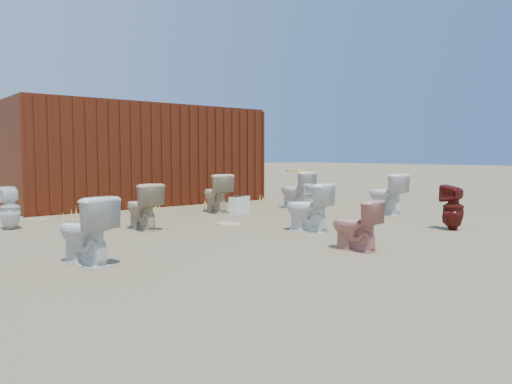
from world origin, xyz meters
TOP-DOWN VIEW (x-y plane):
  - ground at (0.00, 0.00)m, footprint 100.00×100.00m
  - shipping_container at (0.00, 5.20)m, footprint 6.00×2.40m
  - toilet_front_a at (-3.60, -0.84)m, footprint 0.59×0.83m
  - toilet_front_pink at (-0.65, -2.19)m, footprint 0.44×0.68m
  - toilet_front_c at (-0.01, -0.71)m, footprint 0.58×0.83m
  - toilet_front_maroon at (1.92, -2.07)m, footprint 0.34×0.35m
  - toilet_front_e at (2.86, -0.08)m, footprint 0.54×0.86m
  - toilet_back_a at (-3.60, 2.49)m, footprint 0.31×0.32m
  - toilet_back_beige_left at (-1.95, 1.12)m, footprint 0.44×0.75m
  - toilet_back_beige_right at (0.34, 2.33)m, footprint 0.57×0.86m
  - toilet_back_yellowlid at (2.19, 1.86)m, footprint 0.54×0.86m
  - toilet_back_e at (1.29, 0.44)m, footprint 0.30×0.30m
  - yellow_lid at (2.19, 1.86)m, footprint 0.43×0.53m
  - loose_tank at (0.65, 1.95)m, footprint 0.54×0.35m
  - loose_lid_near at (-0.53, 0.72)m, footprint 0.44×0.54m
  - loose_lid_far at (-2.91, 3.38)m, footprint 0.37×0.48m
  - weed_clump_a at (-2.53, 2.73)m, footprint 0.36×0.36m
  - weed_clump_b at (0.50, 2.97)m, footprint 0.32×0.32m
  - weed_clump_c at (2.31, 2.98)m, footprint 0.36×0.36m
  - weed_clump_d at (-0.53, 3.50)m, footprint 0.30×0.30m
  - weed_clump_e at (1.16, 3.49)m, footprint 0.34×0.34m
  - weed_clump_f at (2.60, 0.02)m, footprint 0.28×0.28m

SIDE VIEW (x-z plane):
  - ground at x=0.00m, z-range 0.00..0.00m
  - loose_lid_near at x=-0.53m, z-range 0.00..0.02m
  - loose_lid_far at x=-2.91m, z-range 0.00..0.02m
  - weed_clump_b at x=0.50m, z-range 0.00..0.25m
  - weed_clump_f at x=2.60m, z-range 0.00..0.25m
  - weed_clump_d at x=-0.53m, z-range 0.00..0.26m
  - weed_clump_a at x=-2.53m, z-range 0.00..0.28m
  - weed_clump_e at x=1.16m, z-range 0.00..0.31m
  - weed_clump_c at x=2.31m, z-range 0.00..0.34m
  - loose_tank at x=0.65m, z-range 0.00..0.35m
  - toilet_front_pink at x=-0.65m, z-range 0.00..0.65m
  - toilet_back_e at x=1.29m, z-range 0.00..0.66m
  - toilet_back_a at x=-3.60m, z-range 0.00..0.70m
  - toilet_front_maroon at x=1.92m, z-range 0.00..0.73m
  - toilet_back_beige_left at x=-1.95m, z-range 0.00..0.76m
  - toilet_front_a at x=-3.60m, z-range 0.00..0.77m
  - toilet_front_c at x=-0.01m, z-range 0.00..0.77m
  - toilet_back_beige_right at x=0.34m, z-range 0.00..0.81m
  - toilet_front_e at x=2.86m, z-range 0.00..0.83m
  - toilet_back_yellowlid at x=2.19m, z-range 0.00..0.84m
  - yellow_lid at x=2.19m, z-range 0.84..0.86m
  - shipping_container at x=0.00m, z-range 0.00..2.40m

